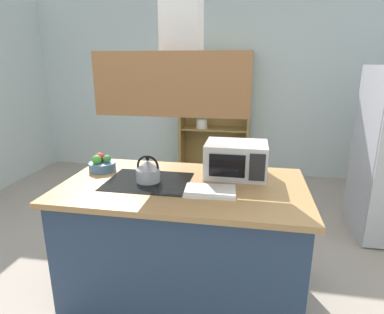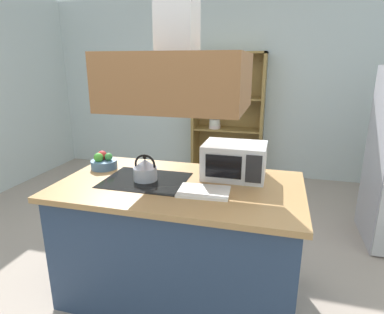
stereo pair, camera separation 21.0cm
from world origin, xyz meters
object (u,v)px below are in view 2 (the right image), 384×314
Objects in this scene: cutting_board at (204,192)px; fruit_bowl at (104,162)px; kettle at (145,170)px; microwave at (234,160)px; dish_cabinet at (228,123)px.

cutting_board is 1.61× the size of fruit_bowl.
kettle is 0.67m from microwave.
dish_cabinet reaches higher than fruit_bowl.
cutting_board is at bearing -112.12° from microwave.
fruit_bowl is (-0.61, -2.63, 0.12)m from dish_cabinet.
microwave is (0.45, -2.55, 0.19)m from dish_cabinet.
dish_cabinet is 2.70m from fruit_bowl.
microwave is 1.07m from fruit_bowl.
fruit_bowl is (-0.44, 0.17, -0.03)m from kettle.
kettle is 0.49m from cutting_board.
cutting_board is 0.96m from fruit_bowl.
dish_cabinet is 9.59× the size of kettle.
kettle is 0.47m from fruit_bowl.
cutting_board is 0.42m from microwave.
fruit_bowl is at bearing -175.97° from microwave.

